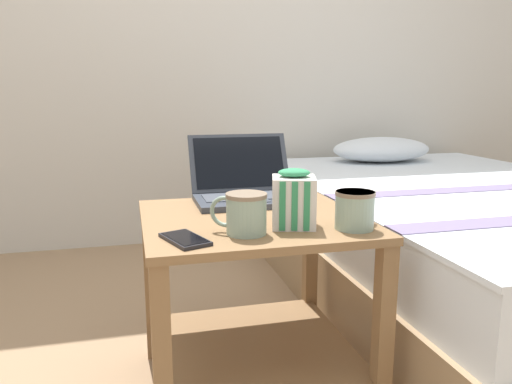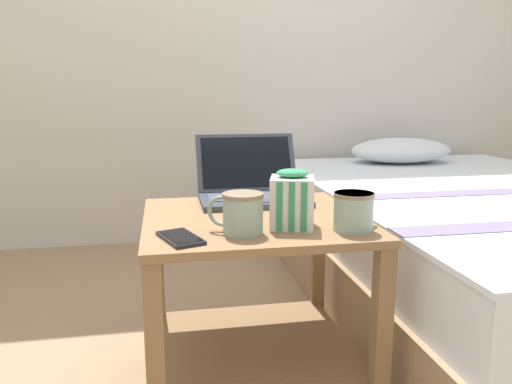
# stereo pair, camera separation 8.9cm
# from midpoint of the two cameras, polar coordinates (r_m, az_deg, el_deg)

# --- Properties ---
(back_wall) EXTENTS (8.00, 0.05, 2.50)m
(back_wall) POSITION_cam_midpoint_polar(r_m,az_deg,el_deg) (3.01, -9.21, 18.09)
(back_wall) COLOR beige
(back_wall) RESTS_ON ground_plane
(bed) EXTENTS (1.44, 2.11, 0.64)m
(bed) POSITION_cam_midpoint_polar(r_m,az_deg,el_deg) (2.37, 21.55, -4.98)
(bed) COLOR #997A56
(bed) RESTS_ON ground_plane
(bedside_table) EXTENTS (0.62, 0.59, 0.54)m
(bedside_table) POSITION_cam_midpoint_polar(r_m,az_deg,el_deg) (1.48, -2.17, -10.03)
(bedside_table) COLOR olive
(bedside_table) RESTS_ON ground_plane
(laptop) EXTENTS (0.34, 0.31, 0.20)m
(laptop) POSITION_cam_midpoint_polar(r_m,az_deg,el_deg) (1.63, -2.69, 0.54)
(laptop) COLOR #333842
(laptop) RESTS_ON bedside_table
(mug_front_left) EXTENTS (0.14, 0.10, 0.10)m
(mug_front_left) POSITION_cam_midpoint_polar(r_m,az_deg,el_deg) (1.24, -3.30, -2.25)
(mug_front_left) COLOR #8CA593
(mug_front_left) RESTS_ON bedside_table
(mug_front_right) EXTENTS (0.13, 0.11, 0.10)m
(mug_front_right) POSITION_cam_midpoint_polar(r_m,az_deg,el_deg) (1.30, 9.38, -1.82)
(mug_front_right) COLOR #8CA593
(mug_front_right) RESTS_ON bedside_table
(snack_bag) EXTENTS (0.14, 0.13, 0.16)m
(snack_bag) POSITION_cam_midpoint_polar(r_m,az_deg,el_deg) (1.30, 2.39, -0.92)
(snack_bag) COLOR silver
(snack_bag) RESTS_ON bedside_table
(cell_phone) EXTENTS (0.12, 0.16, 0.01)m
(cell_phone) POSITION_cam_midpoint_polar(r_m,az_deg,el_deg) (1.21, -10.23, -5.34)
(cell_phone) COLOR black
(cell_phone) RESTS_ON bedside_table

